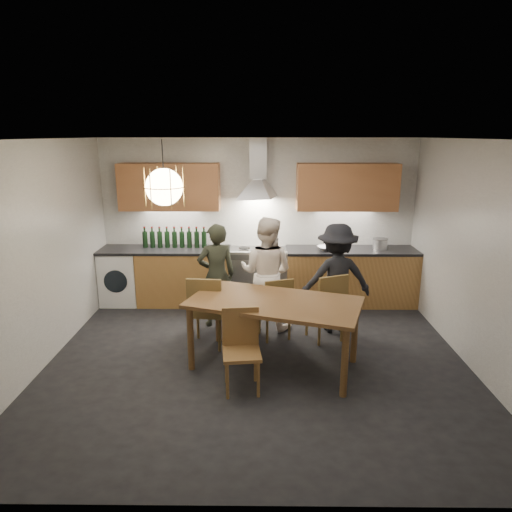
{
  "coord_description": "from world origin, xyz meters",
  "views": [
    {
      "loc": [
        0.04,
        -5.02,
        2.65
      ],
      "look_at": [
        -0.02,
        0.4,
        1.2
      ],
      "focal_mm": 32.0,
      "sensor_mm": 36.0,
      "label": 1
    }
  ],
  "objects_px": {
    "chair_front": "(241,343)",
    "person_left": "(217,275)",
    "dining_table": "(274,308)",
    "person_mid": "(266,273)",
    "chair_back_left": "(206,308)",
    "wine_bottles": "(175,237)",
    "mixing_bowl": "(326,248)",
    "stock_pot": "(380,244)",
    "person_right": "(336,278)"
  },
  "relations": [
    {
      "from": "chair_front",
      "to": "person_left",
      "type": "height_order",
      "value": "person_left"
    },
    {
      "from": "dining_table",
      "to": "person_left",
      "type": "bearing_deg",
      "value": 141.16
    },
    {
      "from": "chair_front",
      "to": "person_mid",
      "type": "bearing_deg",
      "value": 73.85
    },
    {
      "from": "dining_table",
      "to": "chair_back_left",
      "type": "distance_m",
      "value": 0.97
    },
    {
      "from": "dining_table",
      "to": "wine_bottles",
      "type": "height_order",
      "value": "wine_bottles"
    },
    {
      "from": "mixing_bowl",
      "to": "stock_pot",
      "type": "bearing_deg",
      "value": 5.72
    },
    {
      "from": "chair_back_left",
      "to": "person_mid",
      "type": "bearing_deg",
      "value": -131.96
    },
    {
      "from": "person_mid",
      "to": "person_right",
      "type": "bearing_deg",
      "value": -168.58
    },
    {
      "from": "person_right",
      "to": "stock_pot",
      "type": "xyz_separation_m",
      "value": [
        0.85,
        1.06,
        0.23
      ]
    },
    {
      "from": "person_left",
      "to": "person_right",
      "type": "height_order",
      "value": "person_right"
    },
    {
      "from": "dining_table",
      "to": "person_left",
      "type": "xyz_separation_m",
      "value": [
        -0.77,
        1.2,
        0.02
      ]
    },
    {
      "from": "dining_table",
      "to": "mixing_bowl",
      "type": "xyz_separation_m",
      "value": [
        0.86,
        2.0,
        0.21
      ]
    },
    {
      "from": "chair_front",
      "to": "stock_pot",
      "type": "distance_m",
      "value": 3.32
    },
    {
      "from": "person_mid",
      "to": "mixing_bowl",
      "type": "xyz_separation_m",
      "value": [
        0.94,
        0.83,
        0.15
      ]
    },
    {
      "from": "mixing_bowl",
      "to": "stock_pot",
      "type": "distance_m",
      "value": 0.87
    },
    {
      "from": "mixing_bowl",
      "to": "chair_back_left",
      "type": "bearing_deg",
      "value": -137.73
    },
    {
      "from": "chair_back_left",
      "to": "chair_front",
      "type": "bearing_deg",
      "value": 122.53
    },
    {
      "from": "person_mid",
      "to": "stock_pot",
      "type": "height_order",
      "value": "person_mid"
    },
    {
      "from": "mixing_bowl",
      "to": "wine_bottles",
      "type": "relative_size",
      "value": 0.26
    },
    {
      "from": "chair_front",
      "to": "mixing_bowl",
      "type": "bearing_deg",
      "value": 57.28
    },
    {
      "from": "chair_back_left",
      "to": "wine_bottles",
      "type": "height_order",
      "value": "wine_bottles"
    },
    {
      "from": "person_mid",
      "to": "stock_pot",
      "type": "xyz_separation_m",
      "value": [
        1.8,
        0.92,
        0.19
      ]
    },
    {
      "from": "chair_front",
      "to": "chair_back_left",
      "type": "bearing_deg",
      "value": 111.39
    },
    {
      "from": "chair_front",
      "to": "stock_pot",
      "type": "xyz_separation_m",
      "value": [
        2.08,
        2.54,
        0.48
      ]
    },
    {
      "from": "stock_pot",
      "to": "wine_bottles",
      "type": "distance_m",
      "value": 3.25
    },
    {
      "from": "dining_table",
      "to": "chair_back_left",
      "type": "relative_size",
      "value": 2.23
    },
    {
      "from": "dining_table",
      "to": "person_mid",
      "type": "xyz_separation_m",
      "value": [
        -0.08,
        1.17,
        0.07
      ]
    },
    {
      "from": "chair_back_left",
      "to": "stock_pot",
      "type": "distance_m",
      "value": 3.07
    },
    {
      "from": "chair_back_left",
      "to": "mixing_bowl",
      "type": "bearing_deg",
      "value": -132.83
    },
    {
      "from": "wine_bottles",
      "to": "mixing_bowl",
      "type": "bearing_deg",
      "value": -3.97
    },
    {
      "from": "dining_table",
      "to": "stock_pot",
      "type": "xyz_separation_m",
      "value": [
        1.72,
        2.09,
        0.26
      ]
    },
    {
      "from": "stock_pot",
      "to": "wine_bottles",
      "type": "height_order",
      "value": "wine_bottles"
    },
    {
      "from": "chair_front",
      "to": "stock_pot",
      "type": "bearing_deg",
      "value": 44.42
    },
    {
      "from": "chair_front",
      "to": "person_left",
      "type": "xyz_separation_m",
      "value": [
        -0.41,
        1.66,
        0.24
      ]
    },
    {
      "from": "chair_back_left",
      "to": "stock_pot",
      "type": "height_order",
      "value": "stock_pot"
    },
    {
      "from": "dining_table",
      "to": "chair_back_left",
      "type": "height_order",
      "value": "chair_back_left"
    },
    {
      "from": "chair_front",
      "to": "dining_table",
      "type": "bearing_deg",
      "value": 45.22
    },
    {
      "from": "person_left",
      "to": "person_mid",
      "type": "relative_size",
      "value": 0.94
    },
    {
      "from": "person_left",
      "to": "wine_bottles",
      "type": "bearing_deg",
      "value": -69.18
    },
    {
      "from": "person_right",
      "to": "mixing_bowl",
      "type": "relative_size",
      "value": 5.63
    },
    {
      "from": "person_mid",
      "to": "stock_pot",
      "type": "relative_size",
      "value": 6.91
    },
    {
      "from": "person_mid",
      "to": "person_right",
      "type": "distance_m",
      "value": 0.96
    },
    {
      "from": "dining_table",
      "to": "person_right",
      "type": "bearing_deg",
      "value": 68.07
    },
    {
      "from": "wine_bottles",
      "to": "stock_pot",
      "type": "bearing_deg",
      "value": -1.4
    },
    {
      "from": "chair_front",
      "to": "person_left",
      "type": "bearing_deg",
      "value": 97.71
    },
    {
      "from": "wine_bottles",
      "to": "chair_front",
      "type": "bearing_deg",
      "value": -66.05
    },
    {
      "from": "wine_bottles",
      "to": "person_left",
      "type": "bearing_deg",
      "value": -52.02
    },
    {
      "from": "stock_pot",
      "to": "mixing_bowl",
      "type": "bearing_deg",
      "value": -174.28
    },
    {
      "from": "chair_back_left",
      "to": "wine_bottles",
      "type": "bearing_deg",
      "value": -63.21
    },
    {
      "from": "wine_bottles",
      "to": "person_right",
      "type": "bearing_deg",
      "value": -25.29
    }
  ]
}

